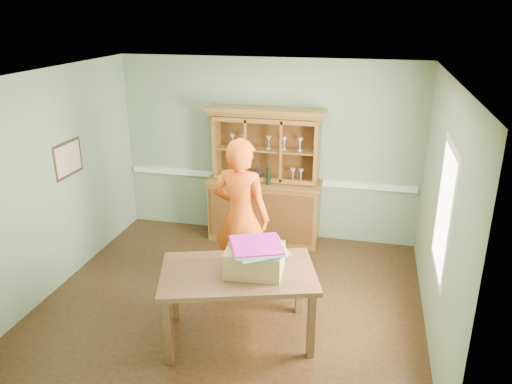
% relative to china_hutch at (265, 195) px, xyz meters
% --- Properties ---
extents(floor, '(4.50, 4.50, 0.00)m').
position_rel_china_hutch_xyz_m(floor, '(-0.01, -1.77, -0.71)').
color(floor, '#482E17').
rests_on(floor, ground).
extents(ceiling, '(4.50, 4.50, 0.00)m').
position_rel_china_hutch_xyz_m(ceiling, '(-0.01, -1.77, 1.99)').
color(ceiling, white).
rests_on(ceiling, wall_back).
extents(wall_back, '(4.50, 0.00, 4.50)m').
position_rel_china_hutch_xyz_m(wall_back, '(-0.01, 0.23, 0.64)').
color(wall_back, gray).
rests_on(wall_back, floor).
extents(wall_left, '(0.00, 4.00, 4.00)m').
position_rel_china_hutch_xyz_m(wall_left, '(-2.26, -1.77, 0.64)').
color(wall_left, gray).
rests_on(wall_left, floor).
extents(wall_right, '(0.00, 4.00, 4.00)m').
position_rel_china_hutch_xyz_m(wall_right, '(2.24, -1.77, 0.64)').
color(wall_right, gray).
rests_on(wall_right, floor).
extents(wall_front, '(4.50, 0.00, 4.50)m').
position_rel_china_hutch_xyz_m(wall_front, '(-0.01, -3.77, 0.64)').
color(wall_front, gray).
rests_on(wall_front, floor).
extents(chair_rail, '(4.41, 0.05, 0.08)m').
position_rel_china_hutch_xyz_m(chair_rail, '(-0.01, 0.20, 0.19)').
color(chair_rail, white).
rests_on(chair_rail, wall_back).
extents(framed_map, '(0.03, 0.60, 0.46)m').
position_rel_china_hutch_xyz_m(framed_map, '(-2.23, -1.47, 0.84)').
color(framed_map, '#372516').
rests_on(framed_map, wall_left).
extents(window_panel, '(0.03, 0.96, 1.36)m').
position_rel_china_hutch_xyz_m(window_panel, '(2.22, -2.07, 0.79)').
color(window_panel, white).
rests_on(window_panel, wall_right).
extents(china_hutch, '(1.71, 0.57, 2.02)m').
position_rel_china_hutch_xyz_m(china_hutch, '(0.00, 0.00, 0.00)').
color(china_hutch, brown).
rests_on(china_hutch, floor).
extents(dining_table, '(1.80, 1.39, 0.80)m').
position_rel_china_hutch_xyz_m(dining_table, '(0.25, -2.46, -0.01)').
color(dining_table, brown).
rests_on(dining_table, floor).
extents(cardboard_box, '(0.60, 0.50, 0.27)m').
position_rel_china_hutch_xyz_m(cardboard_box, '(0.42, -2.43, 0.22)').
color(cardboard_box, tan).
rests_on(cardboard_box, dining_table).
extents(kite_stack, '(0.67, 0.67, 0.05)m').
position_rel_china_hutch_xyz_m(kite_stack, '(0.46, -2.43, 0.38)').
color(kite_stack, yellow).
rests_on(kite_stack, cardboard_box).
extents(person, '(0.78, 0.57, 1.97)m').
position_rel_china_hutch_xyz_m(person, '(0.03, -1.51, 0.27)').
color(person, '#F65C0F').
rests_on(person, floor).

